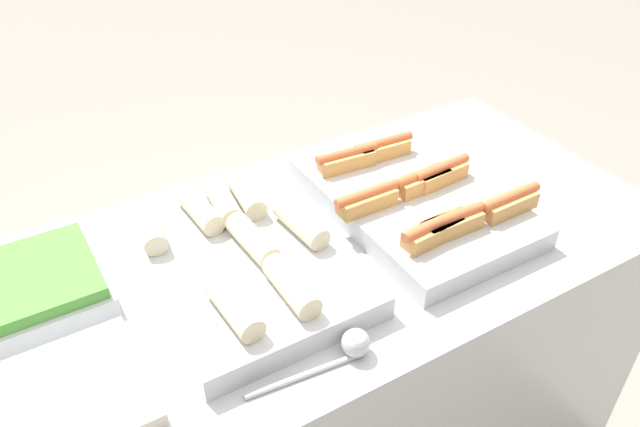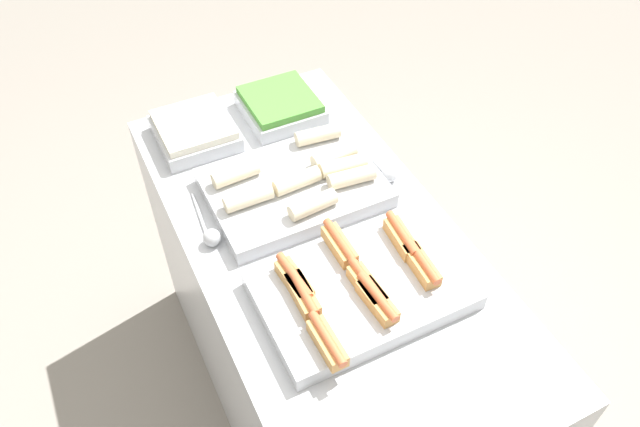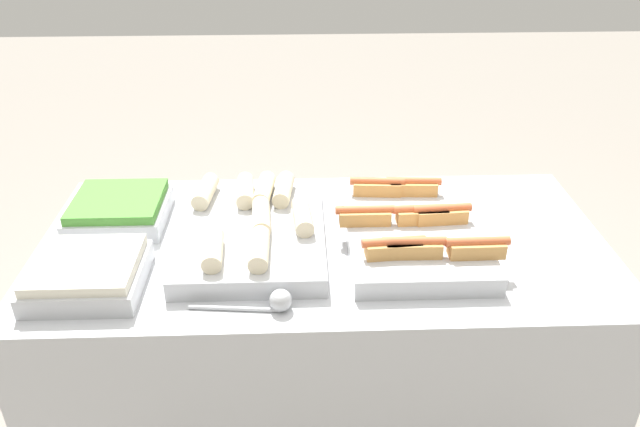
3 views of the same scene
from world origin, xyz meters
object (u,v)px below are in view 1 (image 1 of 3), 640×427
at_px(tray_side_front, 71,409).
at_px(serving_spoon_near, 349,347).
at_px(serving_spoon_far, 215,186).
at_px(tray_hotdogs, 414,198).
at_px(tray_side_back, 33,290).
at_px(tray_wraps, 242,257).

xyz_separation_m(tray_side_front, serving_spoon_near, (0.43, -0.10, -0.01)).
distance_m(serving_spoon_near, serving_spoon_far, 0.56).
height_order(serving_spoon_near, serving_spoon_far, same).
bearing_deg(tray_hotdogs, tray_side_front, -167.20).
bearing_deg(tray_side_back, tray_hotdogs, -8.93).
relative_size(tray_hotdogs, tray_wraps, 1.05).
distance_m(tray_hotdogs, serving_spoon_near, 0.44).
bearing_deg(tray_side_back, serving_spoon_near, -42.92).
relative_size(tray_side_back, serving_spoon_far, 1.13).
distance_m(tray_hotdogs, serving_spoon_far, 0.45).
xyz_separation_m(tray_side_back, serving_spoon_far, (0.42, 0.16, -0.01)).
bearing_deg(serving_spoon_near, serving_spoon_far, 90.25).
relative_size(tray_hotdogs, serving_spoon_near, 2.27).
bearing_deg(serving_spoon_near, tray_hotdogs, 38.53).
xyz_separation_m(tray_wraps, tray_side_front, (-0.37, -0.19, 0.00)).
distance_m(tray_wraps, tray_side_back, 0.38).
bearing_deg(serving_spoon_near, tray_wraps, 102.02).
distance_m(tray_wraps, tray_side_front, 0.41).
relative_size(tray_hotdogs, tray_side_front, 2.07).
xyz_separation_m(tray_hotdogs, tray_side_back, (-0.77, 0.12, 0.00)).
height_order(tray_hotdogs, tray_wraps, tray_hotdogs).
relative_size(tray_wraps, serving_spoon_near, 2.17).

